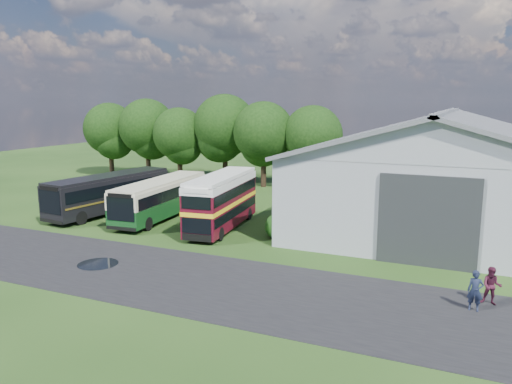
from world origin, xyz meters
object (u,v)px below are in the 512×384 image
at_px(bus_maroon_double, 222,202).
at_px(bus_green_single, 161,198).
at_px(bus_dark_single, 110,193).
at_px(visitor_b, 492,286).
at_px(visitor_a, 475,291).
at_px(storage_shed, 444,165).

bearing_deg(bus_maroon_double, bus_green_single, 163.47).
relative_size(bus_maroon_double, bus_dark_single, 0.80).
relative_size(bus_maroon_double, visitor_b, 5.34).
bearing_deg(bus_green_single, visitor_a, -26.50).
height_order(bus_green_single, bus_maroon_double, bus_maroon_double).
height_order(bus_green_single, bus_dark_single, bus_dark_single).
distance_m(storage_shed, bus_green_single, 21.50).
relative_size(visitor_a, visitor_b, 1.04).
distance_m(storage_shed, visitor_b, 16.92).
bearing_deg(bus_dark_single, visitor_b, -8.95).
xyz_separation_m(storage_shed, bus_dark_single, (-24.43, -8.43, -2.53)).
relative_size(bus_dark_single, visitor_a, 6.45).
height_order(bus_green_single, visitor_b, bus_green_single).
relative_size(bus_green_single, visitor_a, 6.10).
distance_m(bus_green_single, bus_maroon_double, 5.86).
bearing_deg(bus_dark_single, visitor_a, -11.25).
xyz_separation_m(bus_green_single, visitor_a, (22.20, -9.06, -0.68)).
bearing_deg(visitor_a, visitor_b, 56.98).
bearing_deg(visitor_b, bus_green_single, 163.98).
height_order(bus_maroon_double, visitor_b, bus_maroon_double).
bearing_deg(bus_dark_single, storage_shed, 25.99).
relative_size(bus_dark_single, visitor_b, 6.68).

